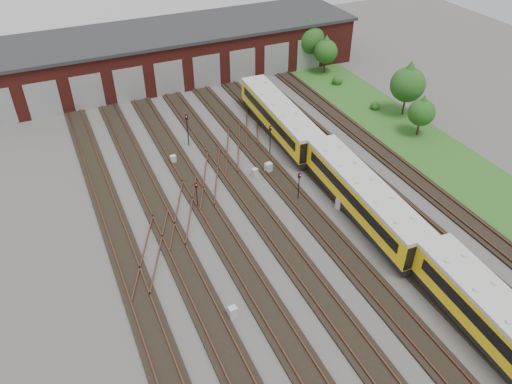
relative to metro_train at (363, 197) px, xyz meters
name	(u,v)px	position (x,y,z in m)	size (l,w,h in m)	color
ground	(320,258)	(-6.00, -3.24, -2.02)	(120.00, 120.00, 0.00)	#474542
track_network	(314,253)	(-6.17, -2.65, -1.92)	(30.40, 70.00, 0.33)	black
maintenance_shed	(170,53)	(-6.01, 36.73, 1.18)	(51.00, 12.50, 6.35)	#581B16
grass_verge	(426,147)	(13.00, 6.76, -2.00)	(8.00, 55.00, 0.05)	#26531B
metro_train	(363,197)	(0.00, 0.00, 0.00)	(3.68, 48.11, 3.30)	black
signal_mast_0	(197,192)	(-12.70, 6.81, -0.23)	(0.23, 0.22, 2.79)	black
signal_mast_1	(187,126)	(-9.93, 17.69, 0.33)	(0.32, 0.31, 3.68)	black
signal_mast_2	(299,183)	(-3.92, 4.24, -0.15)	(0.26, 0.24, 2.92)	black
signal_mast_3	(270,137)	(-2.80, 12.45, 0.10)	(0.28, 0.26, 3.34)	black
relay_cabinet_0	(233,312)	(-14.53, -5.85, -1.54)	(0.58, 0.48, 0.96)	#B1B3B6
relay_cabinet_1	(173,159)	(-12.46, 14.96, -1.57)	(0.54, 0.45, 0.90)	#B1B3B6
relay_cabinet_2	(268,168)	(-4.43, 9.43, -1.48)	(0.65, 0.54, 1.08)	#B1B3B6
relay_cabinet_3	(255,173)	(-5.99, 9.28, -1.55)	(0.56, 0.47, 0.94)	#B1B3B6
relay_cabinet_4	(340,203)	(-1.13, 1.66, -1.50)	(0.63, 0.52, 1.05)	#B1B3B6
tree_0	(309,35)	(12.51, 31.76, 2.50)	(4.25, 4.25, 7.03)	#302015
tree_1	(326,49)	(13.45, 28.72, 1.41)	(3.23, 3.23, 5.35)	#302015
tree_2	(409,81)	(15.48, 14.02, 2.26)	(4.02, 4.02, 6.66)	#302015
tree_3	(422,110)	(13.84, 9.35, 1.09)	(2.93, 2.93, 4.85)	#302015
bush_1	(375,105)	(13.31, 16.50, -1.45)	(1.15, 1.15, 1.15)	#174714
bush_2	(337,79)	(13.08, 24.72, -1.36)	(1.33, 1.33, 1.33)	#174714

